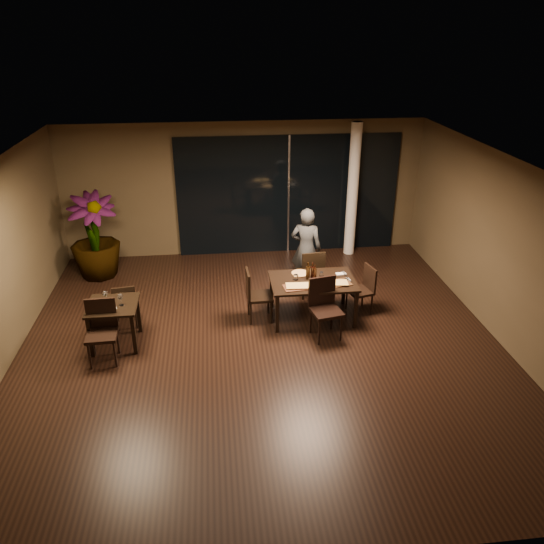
# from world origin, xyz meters

# --- Properties ---
(ground) EXTENTS (8.00, 8.00, 0.00)m
(ground) POSITION_xyz_m (0.00, 0.00, 0.00)
(ground) COLOR black
(ground) RESTS_ON ground
(wall_back) EXTENTS (8.00, 0.10, 3.00)m
(wall_back) POSITION_xyz_m (0.00, 4.05, 1.50)
(wall_back) COLOR #473B26
(wall_back) RESTS_ON ground
(wall_front) EXTENTS (8.00, 0.10, 3.00)m
(wall_front) POSITION_xyz_m (0.00, -4.05, 1.50)
(wall_front) COLOR #473B26
(wall_front) RESTS_ON ground
(wall_right) EXTENTS (0.10, 8.00, 3.00)m
(wall_right) POSITION_xyz_m (4.05, 0.00, 1.50)
(wall_right) COLOR #473B26
(wall_right) RESTS_ON ground
(ceiling) EXTENTS (8.00, 8.00, 0.04)m
(ceiling) POSITION_xyz_m (0.00, 0.00, 3.02)
(ceiling) COLOR white
(ceiling) RESTS_ON wall_back
(window_panel) EXTENTS (5.00, 0.06, 2.70)m
(window_panel) POSITION_xyz_m (1.00, 3.96, 1.35)
(window_panel) COLOR black
(window_panel) RESTS_ON ground
(column) EXTENTS (0.24, 0.24, 3.00)m
(column) POSITION_xyz_m (2.40, 3.65, 1.50)
(column) COLOR white
(column) RESTS_ON ground
(main_table) EXTENTS (1.50, 1.00, 0.75)m
(main_table) POSITION_xyz_m (1.00, 0.80, 0.68)
(main_table) COLOR black
(main_table) RESTS_ON ground
(side_table) EXTENTS (0.80, 0.80, 0.75)m
(side_table) POSITION_xyz_m (-2.40, 0.30, 0.62)
(side_table) COLOR black
(side_table) RESTS_ON ground
(chair_main_far) EXTENTS (0.49, 0.49, 0.98)m
(chair_main_far) POSITION_xyz_m (1.13, 1.60, 0.55)
(chair_main_far) COLOR black
(chair_main_far) RESTS_ON ground
(chair_main_near) EXTENTS (0.57, 0.57, 1.04)m
(chair_main_near) POSITION_xyz_m (1.09, 0.21, 0.58)
(chair_main_near) COLOR black
(chair_main_near) RESTS_ON ground
(chair_main_left) EXTENTS (0.46, 0.46, 0.97)m
(chair_main_left) POSITION_xyz_m (-0.04, 0.84, 0.54)
(chair_main_left) COLOR black
(chair_main_left) RESTS_ON ground
(chair_main_right) EXTENTS (0.50, 0.50, 0.89)m
(chair_main_right) POSITION_xyz_m (1.98, 0.92, 0.50)
(chair_main_right) COLOR black
(chair_main_right) RESTS_ON ground
(chair_side_far) EXTENTS (0.44, 0.44, 0.84)m
(chair_side_far) POSITION_xyz_m (-2.30, 0.82, 0.47)
(chair_side_far) COLOR black
(chair_side_far) RESTS_ON ground
(chair_side_near) EXTENTS (0.49, 0.49, 1.01)m
(chair_side_near) POSITION_xyz_m (-2.52, -0.10, 0.57)
(chair_side_near) COLOR black
(chair_side_near) RESTS_ON ground
(diner) EXTENTS (0.66, 0.55, 1.68)m
(diner) POSITION_xyz_m (1.09, 2.04, 0.84)
(diner) COLOR #2D3033
(diner) RESTS_ON ground
(potted_plant) EXTENTS (1.24, 1.24, 1.78)m
(potted_plant) POSITION_xyz_m (-3.17, 3.04, 0.89)
(potted_plant) COLOR #1F511B
(potted_plant) RESTS_ON ground
(pizza_board_left) EXTENTS (0.62, 0.36, 0.01)m
(pizza_board_left) POSITION_xyz_m (0.74, 0.56, 0.76)
(pizza_board_left) COLOR #432315
(pizza_board_left) RESTS_ON main_table
(pizza_board_right) EXTENTS (0.66, 0.43, 0.01)m
(pizza_board_right) POSITION_xyz_m (1.33, 0.61, 0.76)
(pizza_board_right) COLOR #402614
(pizza_board_right) RESTS_ON main_table
(oblong_pizza_left) EXTENTS (0.49, 0.25, 0.02)m
(oblong_pizza_left) POSITION_xyz_m (0.74, 0.56, 0.77)
(oblong_pizza_left) COLOR maroon
(oblong_pizza_left) RESTS_ON pizza_board_left
(oblong_pizza_right) EXTENTS (0.49, 0.25, 0.02)m
(oblong_pizza_right) POSITION_xyz_m (1.33, 0.61, 0.77)
(oblong_pizza_right) COLOR #691509
(oblong_pizza_right) RESTS_ON pizza_board_right
(round_pizza) EXTENTS (0.30, 0.30, 0.01)m
(round_pizza) POSITION_xyz_m (0.82, 1.09, 0.76)
(round_pizza) COLOR red
(round_pizza) RESTS_ON main_table
(bottle_a) EXTENTS (0.07, 0.07, 0.32)m
(bottle_a) POSITION_xyz_m (0.92, 0.87, 0.91)
(bottle_a) COLOR black
(bottle_a) RESTS_ON main_table
(bottle_b) EXTENTS (0.06, 0.06, 0.28)m
(bottle_b) POSITION_xyz_m (1.04, 0.83, 0.89)
(bottle_b) COLOR black
(bottle_b) RESTS_ON main_table
(bottle_c) EXTENTS (0.07, 0.07, 0.30)m
(bottle_c) POSITION_xyz_m (1.00, 0.89, 0.90)
(bottle_c) COLOR black
(bottle_c) RESTS_ON main_table
(tumbler_left) EXTENTS (0.08, 0.08, 0.10)m
(tumbler_left) POSITION_xyz_m (0.70, 0.86, 0.80)
(tumbler_left) COLOR white
(tumbler_left) RESTS_ON main_table
(tumbler_right) EXTENTS (0.07, 0.07, 0.08)m
(tumbler_right) POSITION_xyz_m (1.18, 0.95, 0.79)
(tumbler_right) COLOR white
(tumbler_right) RESTS_ON main_table
(napkin_near) EXTENTS (0.20, 0.14, 0.01)m
(napkin_near) POSITION_xyz_m (1.57, 0.73, 0.76)
(napkin_near) COLOR white
(napkin_near) RESTS_ON main_table
(napkin_far) EXTENTS (0.19, 0.11, 0.01)m
(napkin_far) POSITION_xyz_m (1.55, 0.99, 0.76)
(napkin_far) COLOR white
(napkin_far) RESTS_ON main_table
(wine_glass_a) EXTENTS (0.08, 0.08, 0.18)m
(wine_glass_a) POSITION_xyz_m (-2.52, 0.41, 0.84)
(wine_glass_a) COLOR white
(wine_glass_a) RESTS_ON side_table
(wine_glass_b) EXTENTS (0.09, 0.09, 0.20)m
(wine_glass_b) POSITION_xyz_m (-2.25, 0.26, 0.85)
(wine_glass_b) COLOR white
(wine_glass_b) RESTS_ON side_table
(side_napkin) EXTENTS (0.20, 0.15, 0.01)m
(side_napkin) POSITION_xyz_m (-2.40, 0.14, 0.76)
(side_napkin) COLOR white
(side_napkin) RESTS_ON side_table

